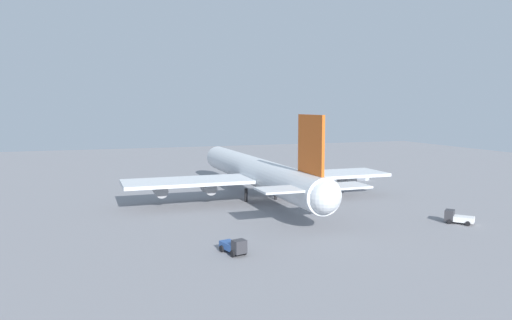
{
  "coord_description": "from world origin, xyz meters",
  "views": [
    {
      "loc": [
        -104.04,
        36.63,
        20.75
      ],
      "look_at": [
        0.0,
        0.0,
        8.7
      ],
      "focal_mm": 34.59,
      "sensor_mm": 36.0,
      "label": 1
    }
  ],
  "objects_px": {
    "pushback_tractor": "(234,246)",
    "safety_cone_nose": "(225,177)",
    "cargo_airplane": "(257,172)",
    "cargo_container_fore": "(341,176)",
    "cargo_container_aft": "(363,177)",
    "cargo_loader": "(457,217)"
  },
  "relations": [
    {
      "from": "pushback_tractor",
      "to": "cargo_loader",
      "type": "height_order",
      "value": "pushback_tractor"
    },
    {
      "from": "cargo_airplane",
      "to": "cargo_container_fore",
      "type": "xyz_separation_m",
      "value": [
        19.75,
        -32.62,
        -5.01
      ]
    },
    {
      "from": "cargo_airplane",
      "to": "safety_cone_nose",
      "type": "bearing_deg",
      "value": -3.46
    },
    {
      "from": "cargo_airplane",
      "to": "pushback_tractor",
      "type": "xyz_separation_m",
      "value": [
        -38.77,
        17.08,
        -4.86
      ]
    },
    {
      "from": "cargo_airplane",
      "to": "cargo_container_aft",
      "type": "xyz_separation_m",
      "value": [
        16.02,
        -37.54,
        -5.09
      ]
    },
    {
      "from": "cargo_loader",
      "to": "cargo_airplane",
      "type": "bearing_deg",
      "value": 36.79
    },
    {
      "from": "cargo_container_fore",
      "to": "cargo_container_aft",
      "type": "height_order",
      "value": "cargo_container_fore"
    },
    {
      "from": "safety_cone_nose",
      "to": "cargo_airplane",
      "type": "bearing_deg",
      "value": 176.54
    },
    {
      "from": "cargo_loader",
      "to": "cargo_container_aft",
      "type": "xyz_separation_m",
      "value": [
        50.45,
        -11.79,
        -0.2
      ]
    },
    {
      "from": "cargo_container_fore",
      "to": "cargo_container_aft",
      "type": "bearing_deg",
      "value": -127.2
    },
    {
      "from": "cargo_container_aft",
      "to": "pushback_tractor",
      "type": "bearing_deg",
      "value": 135.09
    },
    {
      "from": "cargo_airplane",
      "to": "cargo_container_aft",
      "type": "height_order",
      "value": "cargo_airplane"
    },
    {
      "from": "cargo_airplane",
      "to": "cargo_container_fore",
      "type": "bearing_deg",
      "value": -58.81
    },
    {
      "from": "cargo_container_fore",
      "to": "cargo_loader",
      "type": "bearing_deg",
      "value": 172.76
    },
    {
      "from": "cargo_container_fore",
      "to": "cargo_container_aft",
      "type": "relative_size",
      "value": 0.99
    },
    {
      "from": "cargo_airplane",
      "to": "pushback_tractor",
      "type": "distance_m",
      "value": 42.64
    },
    {
      "from": "pushback_tractor",
      "to": "safety_cone_nose",
      "type": "distance_m",
      "value": 74.42
    },
    {
      "from": "pushback_tractor",
      "to": "cargo_container_aft",
      "type": "relative_size",
      "value": 1.52
    },
    {
      "from": "pushback_tractor",
      "to": "cargo_container_fore",
      "type": "bearing_deg",
      "value": -40.34
    },
    {
      "from": "cargo_airplane",
      "to": "pushback_tractor",
      "type": "bearing_deg",
      "value": 156.23
    },
    {
      "from": "cargo_container_fore",
      "to": "safety_cone_nose",
      "type": "xyz_separation_m",
      "value": [
        13.41,
        30.62,
        -0.67
      ]
    },
    {
      "from": "pushback_tractor",
      "to": "cargo_container_aft",
      "type": "distance_m",
      "value": 77.36
    }
  ]
}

